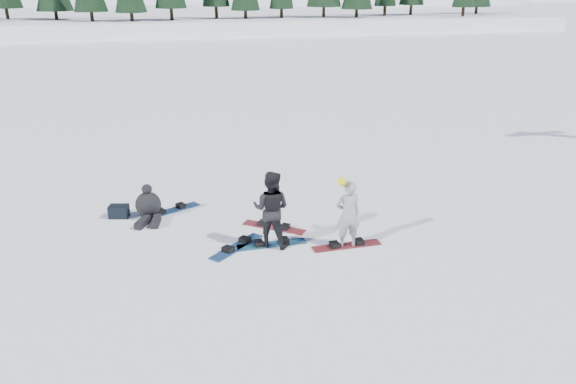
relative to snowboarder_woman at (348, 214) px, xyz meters
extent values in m
plane|color=white|center=(-0.73, 0.65, -0.75)|extent=(420.00, 420.00, 0.00)
cube|color=white|center=(-0.73, 55.65, -1.75)|extent=(90.00, 14.00, 5.00)
ellipsoid|color=white|center=(19.27, 200.65, -15.38)|extent=(182.00, 140.00, 53.20)
ellipsoid|color=white|center=(109.27, 185.65, -14.61)|extent=(156.00, 120.00, 50.40)
ellipsoid|color=white|center=(59.27, 150.65, -13.13)|extent=(117.00, 90.00, 45.00)
imported|color=#A5A5AA|center=(0.00, 0.00, -0.02)|extent=(0.54, 0.36, 1.48)
sphere|color=yellow|center=(-0.20, -0.12, 0.77)|extent=(0.18, 0.18, 0.18)
imported|color=black|center=(-1.54, 0.45, 0.08)|extent=(1.01, 0.94, 1.67)
ellipsoid|color=black|center=(-4.07, 2.61, -0.42)|extent=(0.74, 0.68, 0.64)
sphere|color=black|center=(-4.07, 2.61, -0.03)|extent=(0.24, 0.24, 0.24)
cube|color=black|center=(-3.92, 2.16, -0.67)|extent=(0.26, 0.58, 0.16)
cube|color=black|center=(-4.22, 2.16, -0.67)|extent=(0.39, 0.57, 0.16)
cube|color=black|center=(-4.77, 2.81, -0.60)|extent=(0.51, 0.40, 0.30)
cube|color=maroon|center=(0.00, 0.00, -0.74)|extent=(1.51, 0.32, 0.03)
cube|color=#19608E|center=(-1.54, 0.45, -0.74)|extent=(1.51, 0.31, 0.03)
cube|color=maroon|center=(-1.30, 1.32, -0.74)|extent=(1.36, 1.13, 0.03)
cube|color=navy|center=(-3.55, 2.89, -0.74)|extent=(1.46, 0.95, 0.03)
cube|color=navy|center=(-2.29, 0.50, -0.74)|extent=(1.30, 1.21, 0.03)
camera|label=1|loc=(-3.79, -10.21, 4.54)|focal=35.00mm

